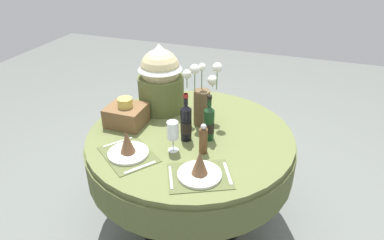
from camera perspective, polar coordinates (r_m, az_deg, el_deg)
ground at (r=2.70m, az=-0.24°, el=-15.54°), size 8.00×8.00×0.00m
dining_table at (r=2.33m, az=-0.27°, el=-5.40°), size 1.36×1.36×0.73m
place_setting_left at (r=2.05m, az=-10.58°, el=-4.60°), size 0.43×0.41×0.16m
place_setting_right at (r=1.85m, az=1.27°, el=-8.12°), size 0.42×0.38×0.16m
flower_vase at (r=2.27m, az=1.71°, el=3.68°), size 0.25×0.17×0.43m
wine_bottle_left at (r=2.12m, az=-0.93°, el=-0.41°), size 0.07×0.07×0.32m
wine_bottle_centre at (r=2.13m, az=2.82°, el=-0.45°), size 0.07×0.07×0.30m
wine_glass_left at (r=2.01m, az=-3.22°, el=-1.82°), size 0.07×0.07×0.20m
pepper_mill at (r=2.02m, az=1.89°, el=-3.24°), size 0.05×0.05×0.19m
gift_tub_back_left at (r=2.45m, az=-5.24°, el=7.28°), size 0.33×0.33×0.49m
woven_basket_side_left at (r=2.35m, az=-10.80°, el=0.91°), size 0.25×0.22×0.19m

